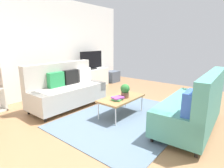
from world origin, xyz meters
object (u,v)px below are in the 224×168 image
Objects in this scene: coffee_table at (121,98)px; tv at (91,61)px; potted_plant at (125,91)px; table_book_0 at (118,99)px; couch_green at (193,107)px; bottle_0 at (83,69)px; storage_trunk at (113,77)px; vase_0 at (78,68)px; couch_beige at (67,89)px; bottle_1 at (85,68)px; tv_console at (91,78)px; bottle_2 at (87,67)px.

coffee_table is 2.88m from tv.
potted_plant reaches higher than table_book_0.
potted_plant is at bearing 97.98° from couch_green.
storage_trunk is at bearing -2.25° from bottle_0.
potted_plant is 2.67m from bottle_0.
coffee_table is 2.12× the size of storage_trunk.
couch_green is at bearing -107.17° from tv.
vase_0 is 1.23× the size of bottle_0.
couch_beige is 2.17m from tv.
coffee_table is at bearing -115.51° from bottle_1.
couch_beige is 2.92m from couch_green.
tv reaches higher than tv_console.
potted_plant is (-2.54, -2.40, 0.36)m from storage_trunk.
table_book_0 is 2.85m from bottle_2.
coffee_table is at bearing 113.21° from potted_plant.
vase_0 is 0.84× the size of bottle_2.
tv_console is (1.18, 3.85, -0.12)m from couch_green.
table_book_0 is (-0.20, -0.05, 0.05)m from coffee_table.
tv is (0.00, -0.02, 0.63)m from tv_console.
bottle_1 is at bearing 65.73° from potted_plant.
couch_green is 4.04m from tv.
couch_green is 13.58× the size of bottle_0.
couch_green is 9.31× the size of bottle_2.
storage_trunk is at bearing 42.18° from coffee_table.
tv is 2.90m from potted_plant.
tv_console is at bearing 70.01° from couch_green.
tv_console is at bearing 174.81° from storage_trunk.
couch_green is 3.92m from bottle_1.
couch_green is at bearing -79.11° from potted_plant.
tv_console is 0.52m from bottle_1.
tv_console is 1.40× the size of tv.
tv is 4.80× the size of bottle_2.
bottle_0 is (1.05, 2.39, 0.32)m from coffee_table.
potted_plant is 2.71m from bottle_1.
couch_beige is 0.98× the size of couch_green.
couch_green is 3.73× the size of storage_trunk.
couch_green reaches higher than storage_trunk.
vase_0 is at bearing 173.12° from tv.
bottle_0 is (0.15, -0.09, -0.02)m from vase_0.
bottle_0 is at bearing -30.16° from vase_0.
storage_trunk reaches higher than coffee_table.
tv_console is 8.00× the size of vase_0.
bottle_1 reaches higher than tv_console.
bottle_2 is (-1.33, 0.06, 0.52)m from storage_trunk.
bottle_0 is (1.44, 0.97, 0.26)m from couch_beige.
bottle_1 is at bearing 61.20° from table_book_0.
bottle_0 is at bearing -146.25° from couch_beige.
storage_trunk is at bearing -4.16° from tv.
couch_green is at bearing 103.15° from couch_beige.
potted_plant is (-1.44, -2.50, 0.26)m from tv_console.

